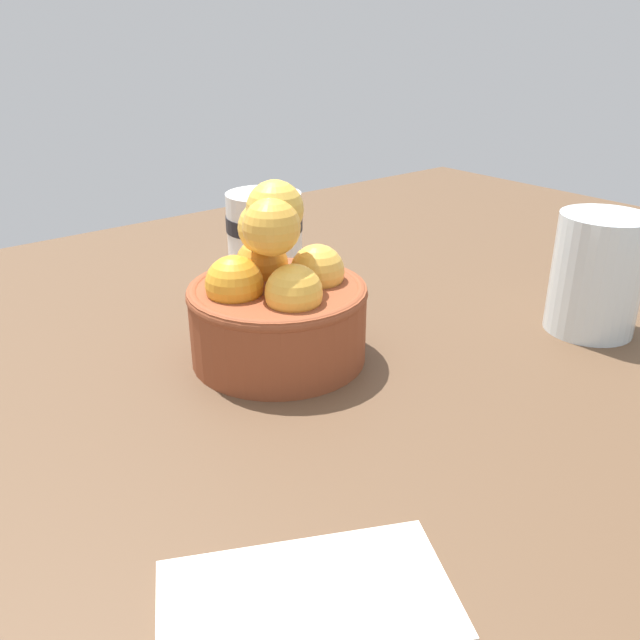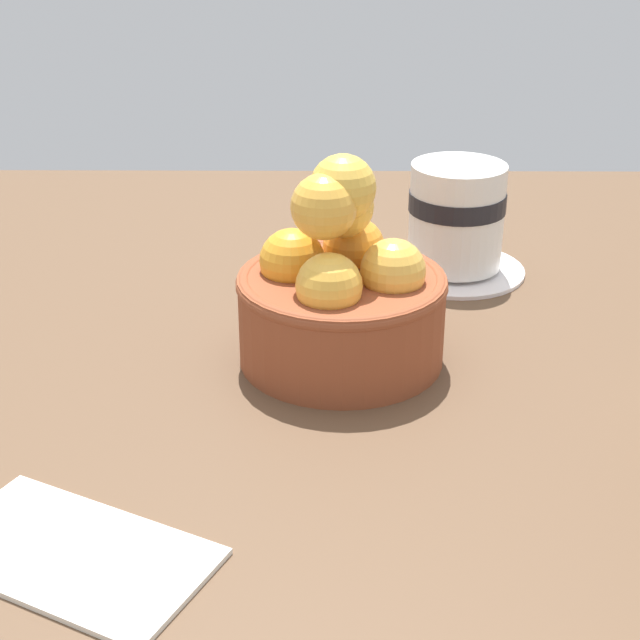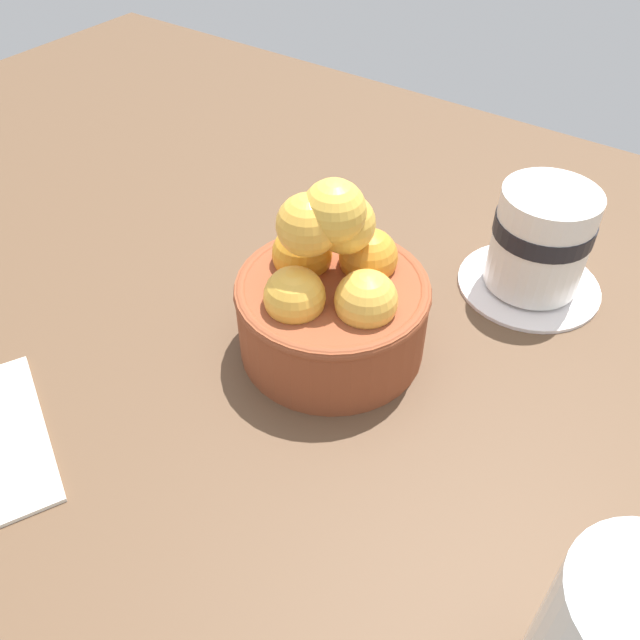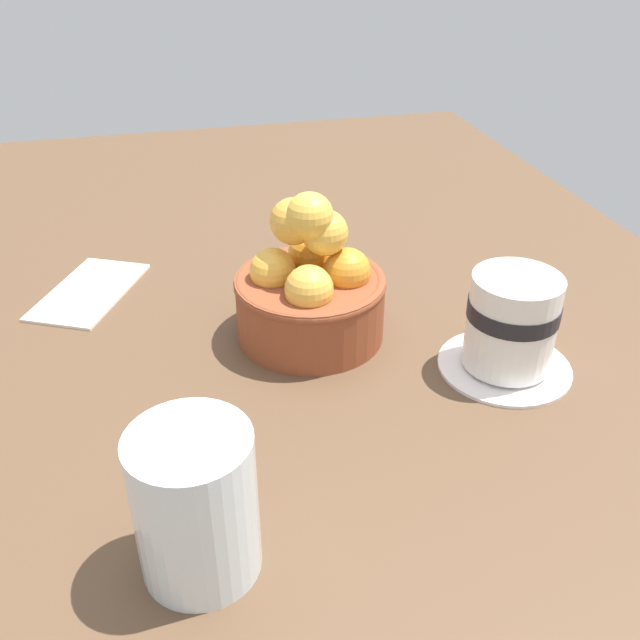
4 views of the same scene
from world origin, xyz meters
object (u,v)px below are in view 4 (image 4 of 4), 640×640
(coffee_cup, at_px, (511,326))
(water_glass, at_px, (196,505))
(terracotta_bowl, at_px, (310,289))
(folded_napkin, at_px, (89,290))

(coffee_cup, xyz_separation_m, water_glass, (0.14, -0.27, 0.01))
(terracotta_bowl, height_order, coffee_cup, terracotta_bowl)
(terracotta_bowl, xyz_separation_m, coffee_cup, (0.09, 0.15, -0.00))
(folded_napkin, bearing_deg, coffee_cup, 57.81)
(coffee_cup, xyz_separation_m, folded_napkin, (-0.22, -0.34, -0.04))
(coffee_cup, distance_m, folded_napkin, 0.41)
(terracotta_bowl, distance_m, coffee_cup, 0.17)
(water_glass, bearing_deg, coffee_cup, 117.68)
(terracotta_bowl, distance_m, folded_napkin, 0.24)
(terracotta_bowl, bearing_deg, folded_napkin, -122.67)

